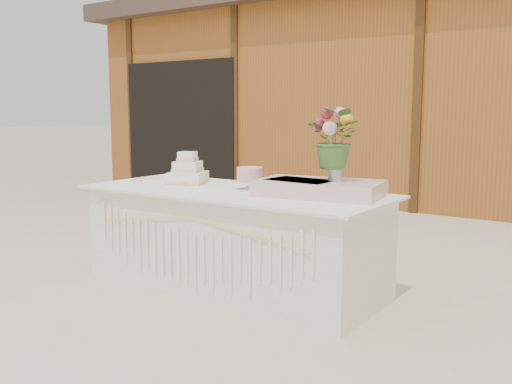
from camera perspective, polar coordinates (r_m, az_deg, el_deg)
ground at (r=4.50m, az=-2.22°, el=-9.57°), size 80.00×80.00×0.00m
barn at (r=9.76m, az=19.78°, el=9.52°), size 12.60×4.60×3.30m
cake_table at (r=4.39m, az=-2.29°, el=-4.77°), size 2.40×1.00×0.77m
wedding_cake at (r=4.74m, az=-6.84°, el=1.93°), size 0.38×0.38×0.26m
pink_cake_stand at (r=4.29m, az=-0.65°, el=1.45°), size 0.24×0.24×0.18m
satin_runner at (r=4.05m, az=6.33°, el=0.38°), size 0.94×0.65×0.11m
flower_vase at (r=4.01m, az=7.94°, el=2.04°), size 0.10×0.10×0.14m
bouquet at (r=3.99m, az=8.02°, el=6.04°), size 0.40×0.35×0.42m
loose_flowers at (r=5.04m, az=-11.53°, el=1.28°), size 0.17×0.36×0.02m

